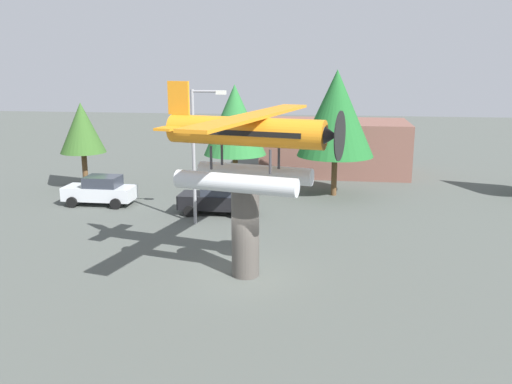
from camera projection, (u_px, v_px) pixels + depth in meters
name	position (u px, v px, depth m)	size (l,w,h in m)	color
ground_plane	(246.00, 275.00, 21.97)	(140.00, 140.00, 0.00)	#4C514C
display_pedestal	(245.00, 232.00, 21.55)	(1.10, 1.10, 3.66)	#4C4742
floatplane_monument	(248.00, 144.00, 20.69)	(7.16, 10.39, 4.00)	silver
car_near_silver	(100.00, 190.00, 32.70)	(4.20, 2.02, 1.76)	silver
car_mid_black	(218.00, 198.00, 30.77)	(4.20, 2.02, 1.76)	black
streetlight_primary	(197.00, 146.00, 28.11)	(1.84, 0.28, 7.05)	gray
storefront_building	(335.00, 147.00, 42.23)	(11.02, 6.53, 4.00)	brown
tree_west	(82.00, 128.00, 36.24)	(3.01, 3.01, 5.82)	brown
tree_east	(235.00, 120.00, 36.43)	(4.22, 4.22, 6.98)	brown
tree_center_back	(336.00, 113.00, 34.04)	(4.84, 4.84, 7.97)	brown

